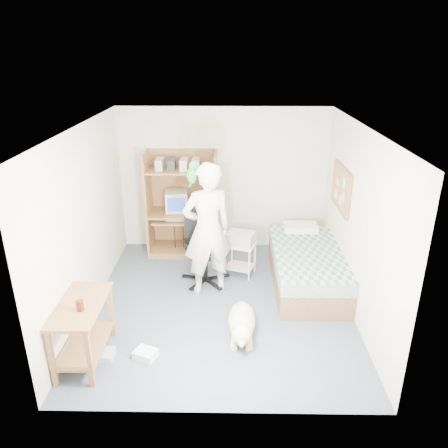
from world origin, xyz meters
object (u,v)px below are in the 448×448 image
bed (307,266)px  office_chair (204,255)px  side_desk (83,323)px  person (207,230)px  printer_cart (240,254)px  dog (242,323)px  computer_hutch (183,208)px

bed → office_chair: 1.58m
side_desk → person: size_ratio=0.51×
printer_cart → dog: bearing=-70.5°
side_desk → person: 2.13m
printer_cart → computer_hutch: bearing=159.1°
office_chair → person: (0.07, -0.31, 0.56)m
computer_hutch → side_desk: 3.08m
computer_hutch → dog: 2.71m
printer_cart → side_desk: bearing=-111.5°
computer_hutch → dog: size_ratio=1.66×
bed → person: person is taller
office_chair → dog: bearing=-89.5°
side_desk → dog: side_desk is taller
office_chair → person: bearing=-97.8°
computer_hutch → office_chair: 1.20m
side_desk → dog: (1.83, 0.49, -0.32)m
computer_hutch → office_chair: (0.42, -1.05, -0.40)m
bed → dog: bearing=-127.7°
office_chair → printer_cart: (0.56, 0.20, -0.07)m
person → printer_cart: bearing=-155.0°
bed → office_chair: bearing=177.3°
computer_hutch → person: (0.50, -1.36, 0.17)m
side_desk → office_chair: 2.28m
printer_cart → bed: bearing=4.9°
dog → side_desk: bearing=-163.6°
office_chair → person: person is taller
office_chair → side_desk: bearing=-145.0°
computer_hutch → printer_cart: 1.38m
person → bed: bearing=167.9°
computer_hutch → dog: bearing=-68.2°
computer_hutch → side_desk: computer_hutch is taller
computer_hutch → office_chair: computer_hutch is taller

